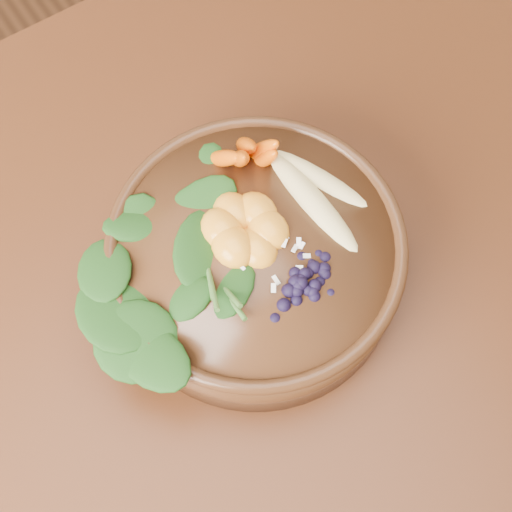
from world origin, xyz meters
TOP-DOWN VIEW (x-y plane):
  - ground at (0.00, 0.00)m, footprint 4.00×4.00m
  - dining_table at (0.00, 0.00)m, footprint 1.60×0.90m
  - stoneware_bowl at (0.03, -0.02)m, footprint 0.36×0.36m
  - kale_heap at (-0.03, 0.03)m, footprint 0.23×0.21m
  - carrot_cluster at (0.07, 0.07)m, footprint 0.07×0.07m
  - banana_halves at (0.12, -0.01)m, footprint 0.09×0.18m
  - mandarin_cluster at (0.03, -0.00)m, footprint 0.11×0.11m
  - blueberry_pile at (0.04, -0.09)m, footprint 0.16×0.13m
  - coconut_flakes at (0.03, -0.04)m, footprint 0.11×0.09m

SIDE VIEW (x-z plane):
  - ground at x=0.00m, z-range 0.00..0.00m
  - dining_table at x=0.00m, z-range 0.28..1.03m
  - stoneware_bowl at x=0.03m, z-range 0.75..0.83m
  - coconut_flakes at x=0.03m, z-range 0.83..0.84m
  - banana_halves at x=0.12m, z-range 0.83..0.87m
  - mandarin_cluster at x=0.03m, z-range 0.83..0.87m
  - blueberry_pile at x=0.04m, z-range 0.83..0.88m
  - kale_heap at x=-0.03m, z-range 0.83..0.88m
  - carrot_cluster at x=0.07m, z-range 0.83..0.92m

